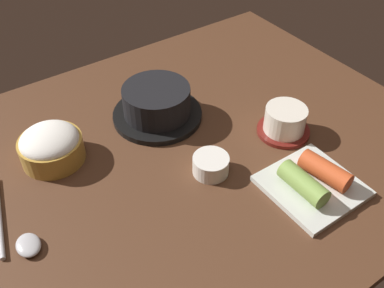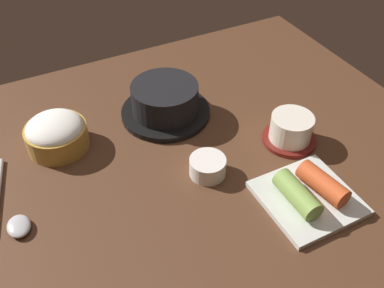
{
  "view_description": "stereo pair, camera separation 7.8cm",
  "coord_description": "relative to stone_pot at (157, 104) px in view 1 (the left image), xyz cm",
  "views": [
    {
      "loc": [
        -31.03,
        -49.75,
        57.76
      ],
      "look_at": [
        2.0,
        -2.0,
        5.0
      ],
      "focal_mm": 40.67,
      "sensor_mm": 36.0,
      "label": 1
    },
    {
      "loc": [
        -24.3,
        -53.77,
        57.76
      ],
      "look_at": [
        2.0,
        -2.0,
        5.0
      ],
      "focal_mm": 40.67,
      "sensor_mm": 36.0,
      "label": 2
    }
  ],
  "objects": [
    {
      "name": "banchan_cup_center",
      "position": [
        -0.36,
        -18.71,
        -1.56
      ],
      "size": [
        6.46,
        6.46,
        3.37
      ],
      "color": "white",
      "rests_on": "dining_table"
    },
    {
      "name": "stone_pot",
      "position": [
        0.0,
        0.0,
        0.0
      ],
      "size": [
        18.12,
        18.12,
        7.05
      ],
      "color": "black",
      "rests_on": "dining_table"
    },
    {
      "name": "tea_cup_with_saucer",
      "position": [
        17.76,
        -18.13,
        -0.59
      ],
      "size": [
        10.3,
        10.3,
        5.73
      ],
      "color": "maroon",
      "rests_on": "dining_table"
    },
    {
      "name": "spoon",
      "position": [
        -33.07,
        -13.13,
        -2.76
      ],
      "size": [
        6.09,
        19.33,
        1.35
      ],
      "color": "#B7B7BC",
      "rests_on": "dining_table"
    },
    {
      "name": "dining_table",
      "position": [
        -2.79,
        -11.52,
        -4.37
      ],
      "size": [
        100.0,
        76.0,
        2.0
      ],
      "primitive_type": "cube",
      "color": "#4C2D1C",
      "rests_on": "ground"
    },
    {
      "name": "rice_bowl",
      "position": [
        -21.99,
        0.35,
        -0.16
      ],
      "size": [
        11.45,
        11.45,
        6.5
      ],
      "color": "#B78C38",
      "rests_on": "dining_table"
    },
    {
      "name": "kimchi_plate",
      "position": [
        11.55,
        -31.72,
        -1.73
      ],
      "size": [
        14.9,
        14.9,
        4.54
      ],
      "color": "silver",
      "rests_on": "dining_table"
    }
  ]
}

